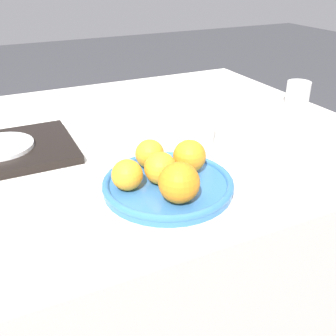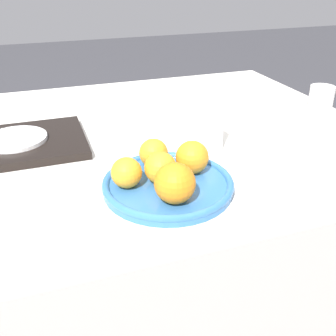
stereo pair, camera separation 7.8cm
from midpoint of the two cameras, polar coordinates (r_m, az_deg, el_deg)
The scene contains 14 objects.
ground_plane at distance 1.53m, azimuth -4.64°, elevation -23.20°, with size 12.00×12.00×0.00m, color #38383D.
table at distance 1.25m, azimuth -5.32°, elevation -12.02°, with size 1.44×1.02×0.77m.
fruit_platter at distance 0.80m, azimuth 2.80°, elevation -2.46°, with size 0.27×0.27×0.02m.
orange_0 at distance 0.82m, azimuth 6.24°, elevation 1.49°, with size 0.07×0.07×0.07m.
orange_1 at distance 0.72m, azimuth 4.12°, elevation -2.29°, with size 0.08×0.08×0.08m.
orange_2 at distance 0.84m, azimuth 0.52°, elevation 2.12°, with size 0.06×0.06×0.06m.
orange_3 at distance 0.78m, azimuth 1.76°, elevation -0.04°, with size 0.07×0.07×0.07m.
orange_4 at distance 0.77m, azimuth -3.18°, elevation -0.76°, with size 0.06×0.06×0.06m.
water_glass at distance 0.96m, azimuth 8.32°, elevation 5.69°, with size 0.07×0.07×0.11m.
serving_tray at distance 1.03m, azimuth -19.20°, elevation 3.21°, with size 0.34×0.25×0.02m.
side_plate at distance 1.03m, azimuth -19.33°, elevation 3.96°, with size 0.15×0.15×0.01m.
cup_0 at distance 1.24m, azimuth 17.04°, elevation 8.68°, with size 0.08×0.08×0.07m.
cup_1 at distance 1.09m, azimuth 13.65°, elevation 6.66°, with size 0.09×0.09×0.07m.
cup_2 at distance 1.33m, azimuth 22.94°, elevation 9.24°, with size 0.07×0.07×0.08m.
Camera 2 is at (-0.17, -0.96, 1.19)m, focal length 42.00 mm.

